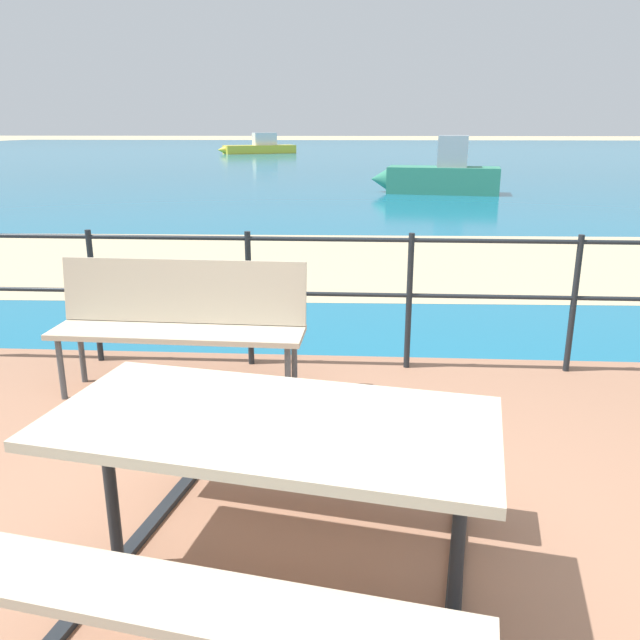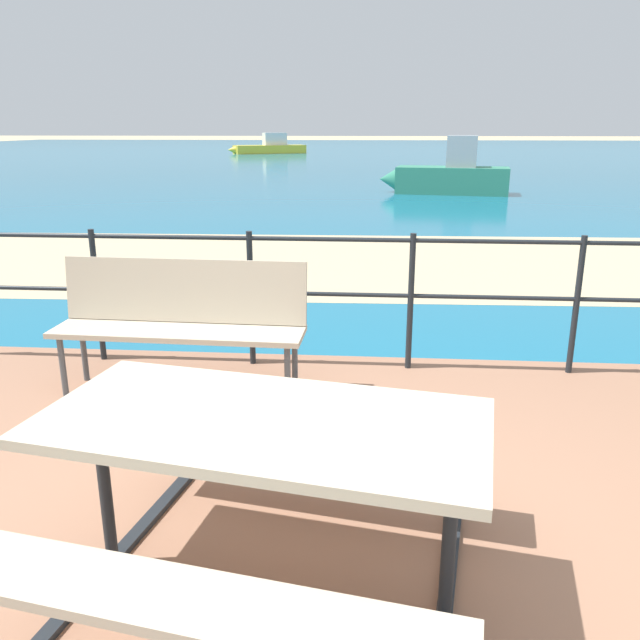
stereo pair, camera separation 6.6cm
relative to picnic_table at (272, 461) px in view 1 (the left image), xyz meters
The scene contains 9 objects.
ground_plane 0.65m from the picnic_table, 51.42° to the left, with size 240.00×240.00×0.00m, color tan.
patio_paving 0.62m from the picnic_table, 51.42° to the left, with size 6.40×5.20×0.06m, color #996B51.
sea_water 40.11m from the picnic_table, 89.88° to the left, with size 90.00×90.00×0.01m, color #196B8E.
beach_strip 6.66m from the picnic_table, 89.29° to the left, with size 54.00×4.35×0.01m, color tan.
picnic_table is the anchor object (origin of this frame).
park_bench 2.15m from the picnic_table, 114.21° to the left, with size 1.68×0.48×0.89m.
railing_fence 2.49m from the picnic_table, 88.12° to the left, with size 5.94×0.04×1.02m.
boat_near 42.63m from the picnic_table, 98.87° to the left, with size 5.14×3.33×1.35m.
boat_mid 16.29m from the picnic_table, 81.24° to the left, with size 3.60×1.60×1.55m.
Camera 1 is at (0.22, -2.16, 1.81)m, focal length 35.86 mm.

